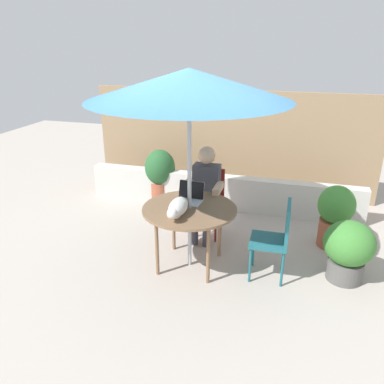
# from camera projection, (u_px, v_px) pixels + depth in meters

# --- Properties ---
(ground_plane) EXTENTS (14.00, 14.00, 0.00)m
(ground_plane) POSITION_uv_depth(u_px,v_px,m) (190.00, 264.00, 4.55)
(ground_plane) COLOR #ADA399
(fence_back) EXTENTS (4.73, 0.08, 1.73)m
(fence_back) POSITION_uv_depth(u_px,v_px,m) (231.00, 143.00, 6.45)
(fence_back) COLOR #937756
(fence_back) RESTS_ON ground
(planter_wall_low) EXTENTS (4.26, 0.20, 0.53)m
(planter_wall_low) POSITION_uv_depth(u_px,v_px,m) (220.00, 192.00, 5.98)
(planter_wall_low) COLOR beige
(planter_wall_low) RESTS_ON ground
(patio_table) EXTENTS (1.06, 1.06, 0.74)m
(patio_table) POSITION_uv_depth(u_px,v_px,m) (190.00, 212.00, 4.30)
(patio_table) COLOR brown
(patio_table) RESTS_ON ground
(patio_umbrella) EXTENTS (2.09, 2.09, 2.23)m
(patio_umbrella) POSITION_uv_depth(u_px,v_px,m) (189.00, 84.00, 3.78)
(patio_umbrella) COLOR #B7B7BC
(patio_umbrella) RESTS_ON ground
(chair_occupied) EXTENTS (0.40, 0.40, 0.89)m
(chair_occupied) POSITION_uv_depth(u_px,v_px,m) (208.00, 196.00, 5.14)
(chair_occupied) COLOR maroon
(chair_occupied) RESTS_ON ground
(chair_empty) EXTENTS (0.41, 0.41, 0.89)m
(chair_empty) POSITION_uv_depth(u_px,v_px,m) (277.00, 235.00, 4.13)
(chair_empty) COLOR #1E606B
(chair_empty) RESTS_ON ground
(person_seated) EXTENTS (0.48, 0.48, 1.23)m
(person_seated) POSITION_uv_depth(u_px,v_px,m) (205.00, 189.00, 4.93)
(person_seated) COLOR #3F3F47
(person_seated) RESTS_ON ground
(laptop) EXTENTS (0.32, 0.27, 0.21)m
(laptop) POSITION_uv_depth(u_px,v_px,m) (190.00, 195.00, 4.44)
(laptop) COLOR silver
(laptop) RESTS_ON patio_table
(cat) EXTENTS (0.20, 0.65, 0.17)m
(cat) POSITION_uv_depth(u_px,v_px,m) (178.00, 208.00, 4.07)
(cat) COLOR silver
(cat) RESTS_ON patio_table
(potted_plant_near_fence) EXTENTS (0.48, 0.48, 0.86)m
(potted_plant_near_fence) POSITION_uv_depth(u_px,v_px,m) (160.00, 173.00, 6.18)
(potted_plant_near_fence) COLOR #9E5138
(potted_plant_near_fence) RESTS_ON ground
(potted_plant_by_chair) EXTENTS (0.54, 0.54, 0.69)m
(potted_plant_by_chair) POSITION_uv_depth(u_px,v_px,m) (348.00, 249.00, 4.14)
(potted_plant_by_chair) COLOR #595654
(potted_plant_by_chair) RESTS_ON ground
(potted_plant_corner) EXTENTS (0.46, 0.46, 0.82)m
(potted_plant_corner) POSITION_uv_depth(u_px,v_px,m) (335.00, 214.00, 4.81)
(potted_plant_corner) COLOR #9E5138
(potted_plant_corner) RESTS_ON ground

